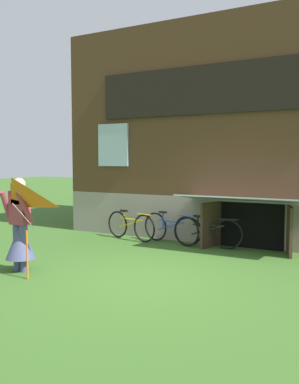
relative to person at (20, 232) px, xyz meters
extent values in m
plane|color=#386023|center=(2.19, 0.79, -0.71)|extent=(60.00, 60.00, 0.00)
cube|color=gray|center=(2.19, 6.03, -0.15)|extent=(7.99, 4.49, 1.10)
cube|color=#4C331E|center=(2.19, 6.03, 2.50)|extent=(7.99, 4.49, 4.21)
cube|color=black|center=(2.19, 3.75, 2.89)|extent=(5.65, 0.08, 1.12)
cube|color=#9EB7C6|center=(2.19, 3.77, 2.89)|extent=(5.49, 0.04, 1.00)
cube|color=#9EB7C6|center=(-0.44, 3.76, 1.66)|extent=(0.90, 0.06, 1.10)
cube|color=black|center=(3.20, 3.77, -0.19)|extent=(1.40, 0.03, 1.02)
cube|color=#3D2B1E|center=(2.35, 3.49, -0.19)|extent=(0.29, 0.68, 1.02)
cube|color=#3D2B1E|center=(4.05, 3.49, -0.19)|extent=(0.23, 0.69, 1.02)
cube|color=gray|center=(3.20, 3.24, 0.45)|extent=(2.88, 1.09, 0.18)
cylinder|color=#474C75|center=(-0.08, 0.00, -0.28)|extent=(0.14, 0.14, 0.84)
cylinder|color=#474C75|center=(0.08, 0.00, -0.28)|extent=(0.14, 0.14, 0.84)
cone|color=#474C75|center=(0.00, 0.00, -0.16)|extent=(0.52, 0.52, 0.63)
cube|color=#993847|center=(0.00, 0.00, 0.44)|extent=(0.34, 0.20, 0.60)
cylinder|color=#993847|center=(-0.22, -0.10, 0.47)|extent=(0.17, 0.33, 0.55)
cylinder|color=#993847|center=(0.22, -0.10, 0.47)|extent=(0.17, 0.33, 0.55)
cube|color=maroon|center=(0.00, -0.06, 0.69)|extent=(0.20, 0.08, 0.36)
sphere|color=#D8AD8E|center=(0.00, 0.00, 0.85)|extent=(0.23, 0.23, 0.23)
pyramid|color=orange|center=(0.35, -0.50, 0.64)|extent=(0.80, 0.55, 0.56)
cylinder|color=beige|center=(0.35, -0.25, 0.33)|extent=(0.01, 0.49, 0.49)
cylinder|color=orange|center=(0.45, -0.30, -0.30)|extent=(0.03, 0.03, 0.82)
torus|color=black|center=(2.76, 3.43, -0.37)|extent=(0.68, 0.10, 0.68)
torus|color=black|center=(1.85, 3.34, -0.37)|extent=(0.68, 0.10, 0.68)
cylinder|color=black|center=(2.30, 3.38, -0.19)|extent=(0.69, 0.10, 0.04)
cylinder|color=black|center=(2.30, 3.38, -0.30)|extent=(0.75, 0.10, 0.28)
cylinder|color=black|center=(2.08, 3.36, -0.19)|extent=(0.04, 0.04, 0.38)
cube|color=black|center=(2.08, 3.36, 0.00)|extent=(0.20, 0.08, 0.05)
cylinder|color=black|center=(2.76, 3.43, -0.03)|extent=(0.44, 0.07, 0.03)
torus|color=black|center=(1.84, 3.29, -0.35)|extent=(0.69, 0.22, 0.70)
torus|color=black|center=(0.91, 3.53, -0.35)|extent=(0.69, 0.22, 0.70)
cylinder|color=#284CB2|center=(1.38, 3.41, -0.17)|extent=(0.70, 0.22, 0.04)
cylinder|color=#284CB2|center=(1.38, 3.41, -0.29)|extent=(0.76, 0.24, 0.28)
cylinder|color=#284CB2|center=(1.14, 3.47, -0.17)|extent=(0.04, 0.04, 0.39)
cube|color=black|center=(1.14, 3.47, 0.02)|extent=(0.20, 0.08, 0.05)
cylinder|color=#284CB2|center=(1.84, 3.29, -0.01)|extent=(0.43, 0.14, 0.03)
torus|color=black|center=(0.75, 3.25, -0.37)|extent=(0.67, 0.21, 0.68)
torus|color=black|center=(-0.14, 3.47, -0.37)|extent=(0.67, 0.21, 0.68)
cylinder|color=gold|center=(0.31, 3.36, -0.19)|extent=(0.68, 0.20, 0.04)
cylinder|color=gold|center=(0.31, 3.36, -0.30)|extent=(0.74, 0.22, 0.28)
cylinder|color=gold|center=(0.08, 3.42, -0.19)|extent=(0.04, 0.04, 0.38)
cube|color=black|center=(0.08, 3.42, 0.00)|extent=(0.20, 0.08, 0.05)
cylinder|color=gold|center=(0.75, 3.25, -0.03)|extent=(0.43, 0.13, 0.03)
camera|label=1|loc=(5.31, -5.20, 1.29)|focal=37.78mm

